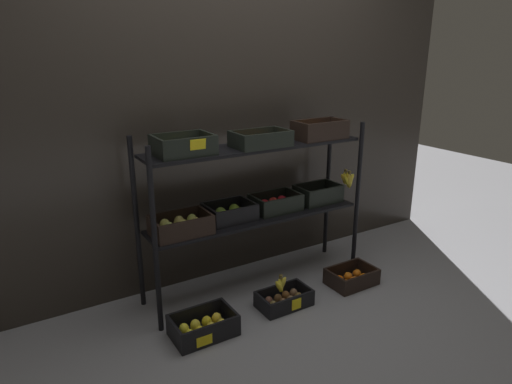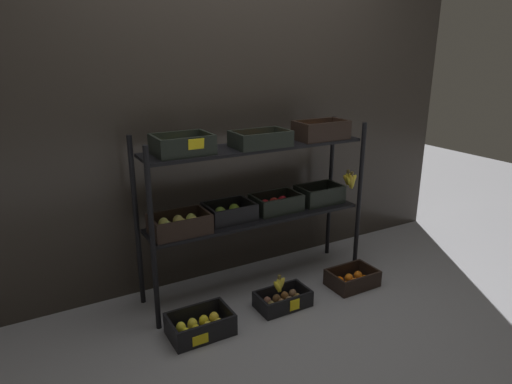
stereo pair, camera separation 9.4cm
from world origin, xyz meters
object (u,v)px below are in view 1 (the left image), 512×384
Objects in this scene: display_rack at (256,183)px; crate_ground_tangerine at (351,278)px; banana_bunch_loose at (281,285)px; crate_ground_kiwi at (284,300)px; crate_ground_lemon at (203,327)px.

display_rack is 0.99m from crate_ground_tangerine.
banana_bunch_loose is (-0.01, -0.33, -0.59)m from display_rack.
display_rack reaches higher than crate_ground_tangerine.
display_rack is 4.73× the size of crate_ground_kiwi.
crate_ground_tangerine is 0.62m from banana_bunch_loose.
crate_ground_kiwi is at bearing -87.15° from display_rack.
banana_bunch_loose is at bearing -92.43° from display_rack.
crate_ground_kiwi is at bearing 178.66° from crate_ground_tangerine.
crate_ground_lemon is 1.06× the size of crate_ground_kiwi.
display_rack is at bearing 149.84° from crate_ground_tangerine.
crate_ground_tangerine is at bearing -30.16° from display_rack.
display_rack is 0.96m from crate_ground_lemon.
display_rack is 0.68m from banana_bunch_loose.
crate_ground_tangerine is at bearing -1.34° from crate_ground_kiwi.
crate_ground_tangerine is at bearing -0.13° from crate_ground_lemon.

